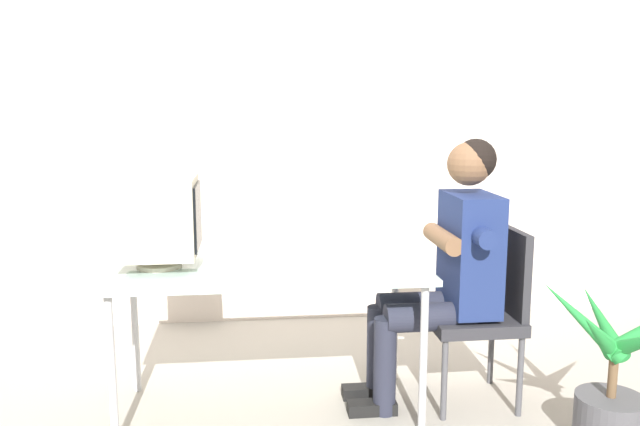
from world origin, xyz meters
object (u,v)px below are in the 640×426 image
Objects in this scene: desk at (269,277)px; keyboard at (226,264)px; office_chair at (485,306)px; person_seated at (449,262)px; crt_monitor at (158,218)px; potted_plant at (612,383)px.

keyboard is at bearing -177.85° from desk.
desk is 0.21m from keyboard.
desk is at bearing 179.50° from office_chair.
keyboard is 1.09m from person_seated.
potted_plant is (1.98, -0.53, -0.68)m from crt_monitor.
crt_monitor is 1.02× the size of keyboard.
keyboard is 1.30m from office_chair.
office_chair reaches higher than keyboard.
desk is 1.69× the size of office_chair.
desk is 1.61m from potted_plant.
office_chair is at bearing -0.08° from keyboard.
desk is at bearing -2.54° from crt_monitor.
keyboard is (0.31, -0.03, -0.22)m from crt_monitor.
potted_plant is at bearing -18.94° from desk.
potted_plant is at bearing -14.93° from crt_monitor.
crt_monitor reaches higher than desk.
crt_monitor is at bearing 178.69° from person_seated.
office_chair is 0.67× the size of person_seated.
potted_plant is (1.67, -0.50, -0.46)m from keyboard.
person_seated reaches higher than office_chair.
person_seated reaches higher than crt_monitor.
crt_monitor is 0.32× the size of person_seated.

